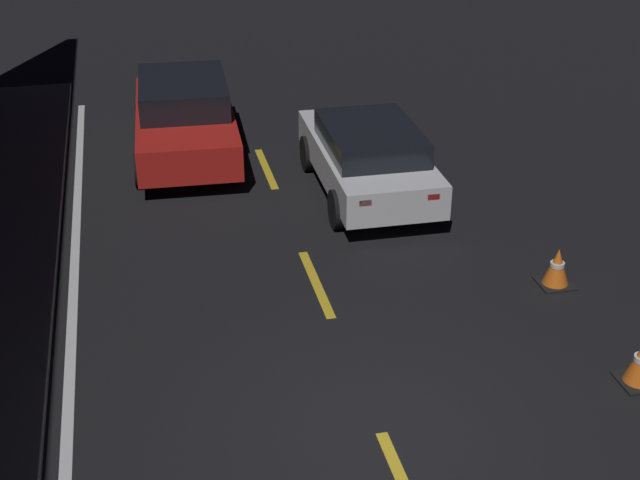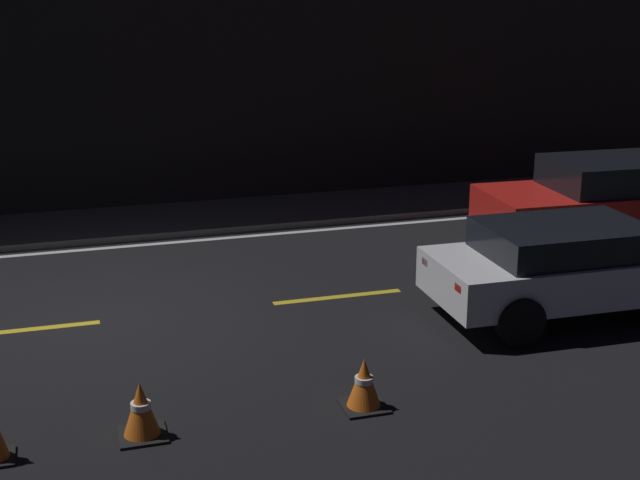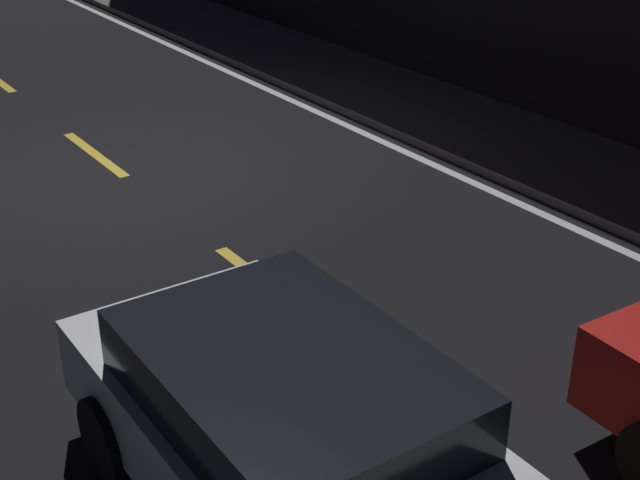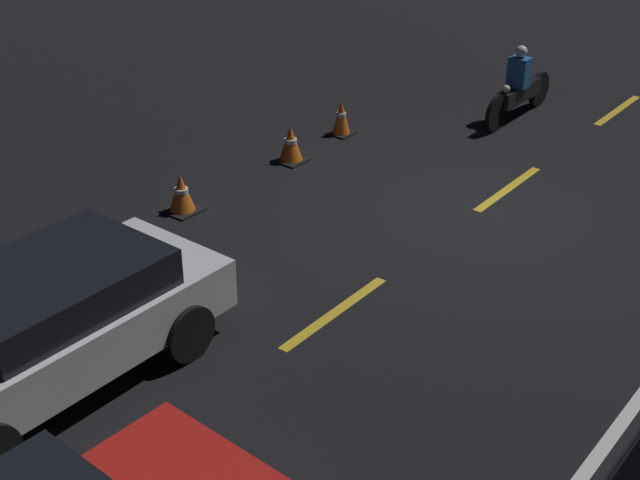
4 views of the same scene
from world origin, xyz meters
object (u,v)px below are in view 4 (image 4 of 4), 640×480
sedan_white (44,324)px  traffic_cone_far (181,194)px  traffic_cone_mid (291,144)px  traffic_cone_near (341,118)px  motorcycle (520,89)px

sedan_white → traffic_cone_far: 4.22m
traffic_cone_mid → traffic_cone_far: traffic_cone_mid is taller
traffic_cone_near → traffic_cone_mid: size_ratio=1.03×
sedan_white → traffic_cone_near: bearing=-165.6°
traffic_cone_far → motorcycle: bearing=162.3°
traffic_cone_near → traffic_cone_far: traffic_cone_near is taller
sedan_white → traffic_cone_near: 7.92m
motorcycle → traffic_cone_mid: motorcycle is taller
sedan_white → traffic_cone_near: sedan_white is taller
traffic_cone_far → sedan_white: bearing=26.5°
motorcycle → traffic_cone_mid: 4.65m
motorcycle → traffic_cone_mid: bearing=-25.9°
traffic_cone_near → traffic_cone_mid: (1.48, 0.06, -0.01)m
sedan_white → traffic_cone_mid: sedan_white is taller
sedan_white → motorcycle: 10.38m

